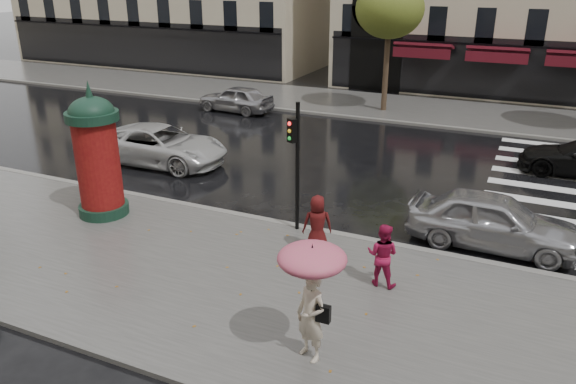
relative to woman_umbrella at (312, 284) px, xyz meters
The scene contains 15 objects.
ground 3.64m from the woman_umbrella, 132.79° to the left, with size 160.00×160.00×0.00m, color black.
near_sidewalk 3.31m from the woman_umbrella, 139.62° to the left, with size 90.00×7.00×0.12m, color #474744.
far_sidewalk 21.53m from the woman_umbrella, 95.82° to the left, with size 90.00×6.00×0.12m, color #474744.
near_kerb 6.01m from the woman_umbrella, 112.12° to the left, with size 90.00×0.25×0.14m, color slate.
far_kerb 18.55m from the woman_umbrella, 96.76° to the left, with size 90.00×0.25×0.14m, color slate.
zebra_crossing 12.67m from the woman_umbrella, 72.25° to the left, with size 3.60×11.75×0.01m, color silver.
tree_far_left 21.06m from the woman_umbrella, 101.59° to the left, with size 3.40×3.40×6.64m.
woman_umbrella is the anchor object (origin of this frame).
woman_red 3.33m from the woman_umbrella, 81.12° to the left, with size 0.75×0.59×1.55m, color #A2143F.
man_burgundy 4.42m from the woman_umbrella, 110.10° to the left, with size 0.77×0.50×1.58m, color #4A0E0F.
morris_column 9.11m from the woman_umbrella, 156.05° to the left, with size 1.51×1.51×4.07m.
traffic_light 5.73m from the woman_umbrella, 116.72° to the left, with size 0.28×0.36×3.70m.
car_silver 7.13m from the woman_umbrella, 68.07° to the left, with size 1.82×4.52×1.54m, color #A1A1A6.
car_white 13.09m from the woman_umbrella, 138.82° to the left, with size 2.45×5.32×1.48m, color #BDBDBD.
car_far_silver 20.60m from the woman_umbrella, 123.33° to the left, with size 1.63×4.06×1.38m, color #9F9EA3.
Camera 1 is at (5.45, -10.62, 7.12)m, focal length 35.00 mm.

